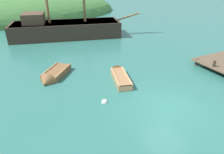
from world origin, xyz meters
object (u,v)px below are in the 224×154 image
sailing_ship (65,31)px  rowboat_outer_left (54,76)px  rowboat_center (119,76)px  buoy_white (105,102)px

sailing_ship → rowboat_outer_left: (-3.59, -9.86, -0.53)m
sailing_ship → rowboat_center: 12.02m
sailing_ship → rowboat_outer_left: size_ratio=4.87×
rowboat_outer_left → buoy_white: size_ratio=8.59×
rowboat_outer_left → buoy_white: rowboat_outer_left is taller
rowboat_outer_left → buoy_white: (1.91, -4.40, -0.14)m
rowboat_center → buoy_white: rowboat_center is taller
rowboat_center → buoy_white: bearing=152.0°
sailing_ship → rowboat_center: size_ratio=4.08×
rowboat_outer_left → rowboat_center: bearing=103.4°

